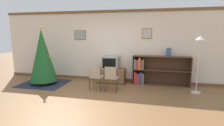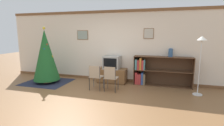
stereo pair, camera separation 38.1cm
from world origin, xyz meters
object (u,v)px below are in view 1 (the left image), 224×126
at_px(folding_chair_left, 96,76).
at_px(bookshelf, 151,71).
at_px(christmas_tree, 43,56).
at_px(standing_lamp, 199,50).
at_px(television, 111,62).
at_px(vase, 169,52).
at_px(tv_console, 111,75).
at_px(folding_chair_right, 111,77).

bearing_deg(folding_chair_left, bookshelf, 33.19).
xyz_separation_m(christmas_tree, standing_lamp, (5.25, 0.12, 0.32)).
xyz_separation_m(television, folding_chair_left, (-0.26, -1.01, -0.30)).
relative_size(television, vase, 2.10).
bearing_deg(vase, tv_console, -176.06).
height_order(folding_chair_left, bookshelf, bookshelf).
relative_size(tv_console, bookshelf, 0.54).
relative_size(folding_chair_right, vase, 2.88).
distance_m(christmas_tree, folding_chair_right, 2.71).
relative_size(tv_console, folding_chair_right, 1.32).
bearing_deg(folding_chair_right, folding_chair_left, 180.00).
bearing_deg(folding_chair_left, christmas_tree, 171.03).
bearing_deg(television, tv_console, 90.00).
xyz_separation_m(bookshelf, vase, (0.59, 0.03, 0.70)).
xyz_separation_m(tv_console, folding_chair_right, (0.26, -1.02, 0.20)).
bearing_deg(folding_chair_right, television, 104.12).
xyz_separation_m(christmas_tree, bookshelf, (3.84, 0.79, -0.55)).
distance_m(folding_chair_right, standing_lamp, 2.80).
height_order(folding_chair_right, standing_lamp, standing_lamp).
height_order(tv_console, folding_chair_left, folding_chair_left).
xyz_separation_m(folding_chair_right, standing_lamp, (2.62, 0.46, 0.88)).
bearing_deg(standing_lamp, bookshelf, 154.57).
distance_m(tv_console, television, 0.50).
xyz_separation_m(christmas_tree, vase, (4.43, 0.82, 0.15)).
height_order(christmas_tree, folding_chair_left, christmas_tree).
height_order(television, standing_lamp, standing_lamp).
bearing_deg(television, folding_chair_right, -75.88).
relative_size(christmas_tree, bookshelf, 1.04).
bearing_deg(standing_lamp, christmas_tree, -178.65).
xyz_separation_m(christmas_tree, folding_chair_left, (2.12, -0.33, -0.56)).
distance_m(folding_chair_left, folding_chair_right, 0.51).
distance_m(television, standing_lamp, 2.98).
xyz_separation_m(folding_chair_right, vase, (1.80, 1.16, 0.72)).
bearing_deg(standing_lamp, tv_console, 169.01).
bearing_deg(folding_chair_left, standing_lamp, 8.35).
xyz_separation_m(tv_console, television, (0.00, -0.00, 0.50)).
bearing_deg(vase, folding_chair_left, -153.40).
height_order(christmas_tree, vase, christmas_tree).
height_order(bookshelf, standing_lamp, standing_lamp).
height_order(bookshelf, vase, vase).
distance_m(folding_chair_left, standing_lamp, 3.28).
xyz_separation_m(tv_console, standing_lamp, (2.87, -0.56, 1.09)).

